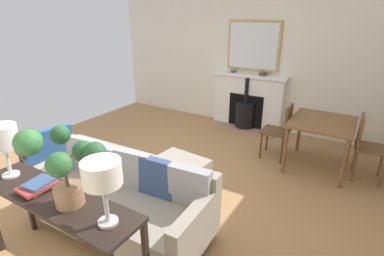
{
  "coord_description": "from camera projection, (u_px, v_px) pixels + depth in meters",
  "views": [
    {
      "loc": [
        2.57,
        2.17,
        2.13
      ],
      "look_at": [
        -0.75,
        0.14,
        0.59
      ],
      "focal_mm": 27.43,
      "sensor_mm": 36.0,
      "label": 1
    }
  ],
  "objects": [
    {
      "name": "ottoman",
      "position": [
        178.0,
        172.0,
        3.71
      ],
      "size": [
        0.63,
        0.71,
        0.39
      ],
      "color": "#B2B2B7",
      "rests_on": "ground"
    },
    {
      "name": "mantel_bowl_near",
      "position": [
        233.0,
        71.0,
        5.65
      ],
      "size": [
        0.11,
        0.11,
        0.04
      ],
      "color": "#334C56",
      "rests_on": "fireplace"
    },
    {
      "name": "dining_table",
      "position": [
        322.0,
        127.0,
        4.1
      ],
      "size": [
        0.96,
        0.83,
        0.72
      ],
      "color": "brown",
      "rests_on": "ground"
    },
    {
      "name": "sofa",
      "position": [
        123.0,
        197.0,
        3.02
      ],
      "size": [
        0.88,
        1.94,
        0.81
      ],
      "color": "#B2B2B7",
      "rests_on": "ground"
    },
    {
      "name": "mirror_over_mantel",
      "position": [
        253.0,
        46.0,
        5.38
      ],
      "size": [
        0.04,
        0.99,
        0.89
      ],
      "color": "tan"
    },
    {
      "name": "book_stack",
      "position": [
        38.0,
        186.0,
        2.37
      ],
      "size": [
        0.28,
        0.21,
        0.07
      ],
      "color": "olive",
      "rests_on": "console_table"
    },
    {
      "name": "ground_plane",
      "position": [
        153.0,
        185.0,
        3.88
      ],
      "size": [
        5.7,
        5.56,
        0.01
      ],
      "primitive_type": "cube",
      "color": "#A87A4C"
    },
    {
      "name": "dining_chair_by_back_wall",
      "position": [
        366.0,
        143.0,
        3.87
      ],
      "size": [
        0.42,
        0.42,
        0.88
      ],
      "color": "brown",
      "rests_on": "ground"
    },
    {
      "name": "armchair_accent",
      "position": [
        46.0,
        148.0,
        3.98
      ],
      "size": [
        0.79,
        0.71,
        0.73
      ],
      "color": "#4C3321",
      "rests_on": "ground"
    },
    {
      "name": "table_lamp_far_end",
      "position": [
        102.0,
        175.0,
        1.87
      ],
      "size": [
        0.26,
        0.26,
        0.47
      ],
      "color": "#B2B2B7",
      "rests_on": "console_table"
    },
    {
      "name": "wall_left",
      "position": [
        242.0,
        58.0,
        5.66
      ],
      "size": [
        0.12,
        5.56,
        2.61
      ],
      "primitive_type": "cube",
      "color": "silver",
      "rests_on": "ground"
    },
    {
      "name": "potted_plant",
      "position": [
        62.0,
        159.0,
        2.04
      ],
      "size": [
        0.51,
        0.48,
        0.66
      ],
      "color": "#99704C",
      "rests_on": "console_table"
    },
    {
      "name": "dining_chair_near_fireplace",
      "position": [
        281.0,
        128.0,
        4.42
      ],
      "size": [
        0.41,
        0.41,
        0.86
      ],
      "color": "brown",
      "rests_on": "ground"
    },
    {
      "name": "console_table",
      "position": [
        56.0,
        206.0,
        2.33
      ],
      "size": [
        0.39,
        1.6,
        0.79
      ],
      "color": "black",
      "rests_on": "ground"
    },
    {
      "name": "mantel_bowl_far",
      "position": [
        263.0,
        74.0,
        5.36
      ],
      "size": [
        0.14,
        0.14,
        0.06
      ],
      "color": "#47382D",
      "rests_on": "fireplace"
    },
    {
      "name": "fireplace",
      "position": [
        247.0,
        104.0,
        5.7
      ],
      "size": [
        0.51,
        1.43,
        1.05
      ],
      "color": "#9E7A5B",
      "rests_on": "ground"
    },
    {
      "name": "table_lamp_near_end",
      "position": [
        2.0,
        138.0,
        2.45
      ],
      "size": [
        0.26,
        0.26,
        0.47
      ],
      "color": "white",
      "rests_on": "console_table"
    }
  ]
}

